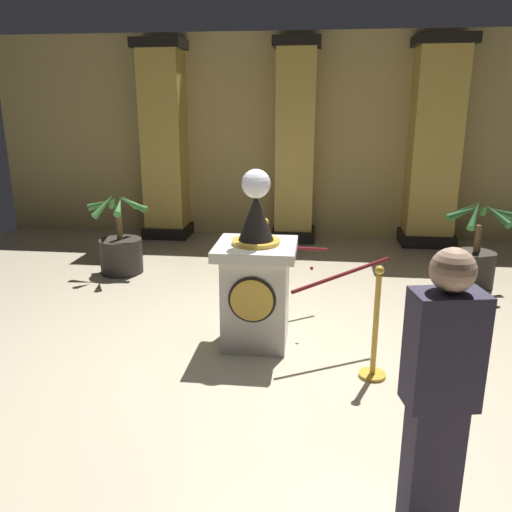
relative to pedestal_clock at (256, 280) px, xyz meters
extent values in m
plane|color=beige|center=(0.17, 0.02, -0.67)|extent=(10.87, 10.87, 0.00)
cube|color=tan|center=(0.17, 4.64, 1.08)|extent=(10.87, 0.16, 3.50)
cube|color=beige|center=(0.00, 0.00, -0.20)|extent=(0.62, 0.62, 0.93)
cube|color=beige|center=(0.00, 0.00, 0.31)|extent=(0.77, 0.77, 0.10)
cylinder|color=gold|center=(0.00, -0.32, -0.09)|extent=(0.40, 0.03, 0.40)
cylinder|color=black|center=(0.00, -0.31, -0.09)|extent=(0.45, 0.01, 0.45)
cylinder|color=gold|center=(0.00, 0.00, 0.38)|extent=(0.46, 0.46, 0.04)
cone|color=black|center=(0.00, 0.00, 0.62)|extent=(0.34, 0.34, 0.44)
cylinder|color=gold|center=(0.00, 0.00, 0.84)|extent=(0.03, 0.03, 0.07)
sphere|color=silver|center=(0.00, 0.00, 0.94)|extent=(0.27, 0.27, 0.27)
cylinder|color=gold|center=(1.11, -0.56, -0.66)|extent=(0.24, 0.24, 0.03)
cylinder|color=gold|center=(1.11, -0.56, -0.20)|extent=(0.05, 0.05, 0.95)
sphere|color=gold|center=(1.11, -0.56, 0.32)|extent=(0.08, 0.08, 0.08)
cylinder|color=gold|center=(-0.03, 1.25, -0.66)|extent=(0.24, 0.24, 0.03)
cylinder|color=gold|center=(-0.03, 1.25, -0.20)|extent=(0.05, 0.05, 0.94)
sphere|color=gold|center=(-0.03, 1.25, 0.31)|extent=(0.08, 0.08, 0.08)
cylinder|color=#591419|center=(0.82, -0.11, 0.12)|extent=(0.93, 0.60, 0.22)
cylinder|color=#591419|center=(0.25, 0.79, 0.12)|extent=(0.93, 0.60, 0.22)
sphere|color=#591419|center=(0.54, 0.34, 0.03)|extent=(0.04, 0.04, 0.04)
cube|color=black|center=(-2.12, 4.28, -0.57)|extent=(0.80, 0.80, 0.20)
cube|color=gold|center=(-2.12, 4.28, 1.01)|extent=(0.69, 0.69, 3.36)
cube|color=black|center=(-2.12, 4.28, 2.61)|extent=(0.83, 0.83, 0.16)
cube|color=black|center=(2.45, 4.28, -0.57)|extent=(0.88, 0.88, 0.20)
cube|color=gold|center=(2.45, 4.28, 1.01)|extent=(0.77, 0.77, 3.36)
cube|color=black|center=(2.45, 4.28, 2.61)|extent=(0.92, 0.92, 0.16)
cube|color=black|center=(0.17, 4.28, -0.57)|extent=(0.74, 0.74, 0.20)
cube|color=gold|center=(0.17, 4.28, 1.01)|extent=(0.64, 0.64, 3.36)
cube|color=black|center=(0.17, 4.28, 2.61)|extent=(0.77, 0.77, 0.16)
cylinder|color=#2D2823|center=(-2.17, 2.05, -0.43)|extent=(0.59, 0.59, 0.49)
cylinder|color=brown|center=(-2.17, 2.05, -0.01)|extent=(0.08, 0.08, 0.35)
cone|color=#387533|center=(-1.96, 2.06, 0.33)|extent=(0.43, 0.12, 0.26)
cone|color=#387533|center=(-2.09, 2.24, 0.33)|extent=(0.22, 0.40, 0.32)
cone|color=#387533|center=(-2.31, 2.21, 0.33)|extent=(0.30, 0.39, 0.32)
cone|color=#387533|center=(-2.38, 2.04, 0.33)|extent=(0.43, 0.13, 0.22)
cone|color=#387533|center=(-2.31, 1.89, 0.33)|extent=(0.30, 0.35, 0.37)
cone|color=#387533|center=(-2.08, 1.86, 0.33)|extent=(0.22, 0.42, 0.27)
cylinder|color=#2D2823|center=(2.66, 2.05, -0.44)|extent=(0.51, 0.51, 0.46)
cylinder|color=brown|center=(2.66, 2.05, -0.03)|extent=(0.08, 0.08, 0.36)
cone|color=#265928|center=(2.88, 2.08, 0.33)|extent=(0.47, 0.17, 0.23)
cone|color=#265928|center=(2.75, 2.25, 0.33)|extent=(0.23, 0.45, 0.29)
cone|color=#265928|center=(2.54, 2.24, 0.33)|extent=(0.28, 0.42, 0.35)
cone|color=#265928|center=(2.43, 2.01, 0.33)|extent=(0.47, 0.19, 0.24)
cone|color=#265928|center=(2.53, 1.86, 0.33)|extent=(0.28, 0.38, 0.40)
cone|color=#265928|center=(2.80, 1.88, 0.33)|extent=(0.32, 0.42, 0.31)
cube|color=#383347|center=(1.23, -2.32, -0.26)|extent=(0.31, 0.23, 0.83)
cube|color=#383347|center=(1.23, -2.32, 0.47)|extent=(0.40, 0.29, 0.62)
sphere|color=tan|center=(1.23, -2.32, 0.89)|extent=(0.22, 0.22, 0.22)
camera|label=1|loc=(0.57, -4.80, 1.66)|focal=36.64mm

